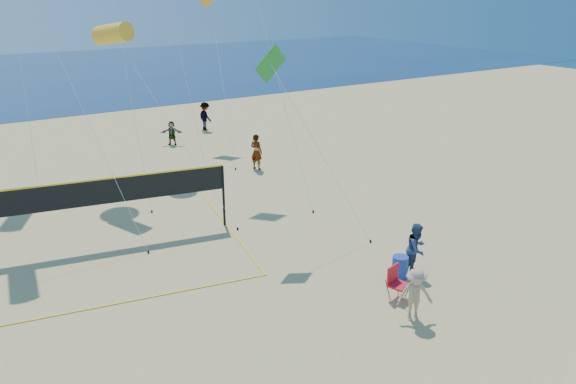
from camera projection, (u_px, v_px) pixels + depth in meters
ocean at (1, 77)px, 61.76m from camera, size 140.00×50.00×0.03m
bystander_a at (417, 249)px, 18.95m from camera, size 1.03×0.90×1.81m
bystander_b at (415, 295)px, 16.25m from camera, size 1.22×1.03×1.64m
far_person_1 at (172, 133)px, 34.87m from camera, size 1.40×1.11×1.49m
far_person_2 at (256, 152)px, 30.03m from camera, size 0.72×0.83×1.93m
far_person_4 at (205, 116)px, 38.44m from camera, size 0.86×1.32×1.92m
camp_chair at (396, 280)px, 17.49m from camera, size 0.70×0.82×1.20m
trash_barrel at (400, 267)px, 18.75m from camera, size 0.64×0.64×0.80m
volleyball_net at (100, 199)px, 20.88m from camera, size 11.28×11.16×2.60m
kite_2 at (113, 34)px, 24.05m from camera, size 3.18×7.55×7.91m
kite_4 at (278, 76)px, 19.88m from camera, size 3.65×2.62×7.38m
kite_9 at (210, 1)px, 33.31m from camera, size 2.88×7.13×9.84m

